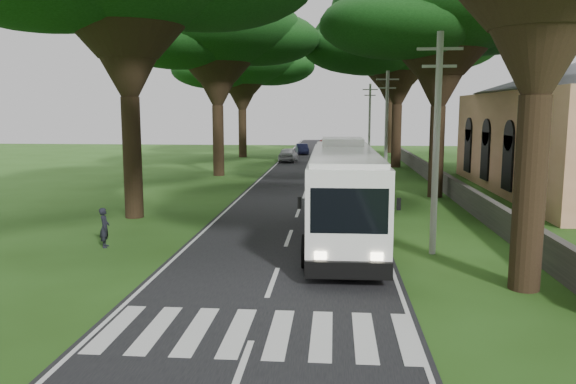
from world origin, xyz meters
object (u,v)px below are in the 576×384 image
at_px(pole_far, 370,120).
at_px(pedestrian, 105,228).
at_px(pole_near, 436,141).
at_px(coach_bus, 344,192).
at_px(distant_car_c, 327,143).
at_px(distant_car_b, 302,149).
at_px(pole_mid, 386,125).
at_px(distant_car_a, 288,154).

bearing_deg(pole_far, pedestrian, -107.29).
bearing_deg(pole_near, coach_bus, 149.07).
relative_size(pole_far, distant_car_c, 1.63).
height_order(distant_car_b, pedestrian, pedestrian).
bearing_deg(distant_car_b, coach_bus, -93.79).
bearing_deg(pole_near, distant_car_b, 99.22).
distance_m(distant_car_b, distant_car_c, 11.39).
height_order(coach_bus, pedestrian, coach_bus).
relative_size(pole_mid, pole_far, 1.00).
bearing_deg(distant_car_b, pole_far, -50.58).
xyz_separation_m(pole_near, distant_car_b, (-7.57, 46.65, -3.54)).
height_order(distant_car_b, distant_car_c, distant_car_c).
xyz_separation_m(pole_mid, pedestrian, (-12.47, -20.05, -3.41)).
bearing_deg(pedestrian, distant_car_b, -19.77).
relative_size(coach_bus, pedestrian, 8.12).
distance_m(pole_far, distant_car_b, 10.68).
height_order(pole_far, distant_car_a, pole_far).
distance_m(pole_mid, distant_car_b, 27.93).
relative_size(pole_mid, pedestrian, 5.17).
bearing_deg(pedestrian, coach_bus, -91.48).
height_order(pole_near, distant_car_c, pole_near).
xyz_separation_m(distant_car_b, distant_car_c, (2.87, 11.02, 0.10)).
xyz_separation_m(pole_mid, distant_car_c, (-4.70, 37.67, -3.44)).
bearing_deg(pedestrian, distant_car_a, -20.16).
xyz_separation_m(pole_mid, distant_car_b, (-7.57, 26.65, -3.54)).
xyz_separation_m(coach_bus, distant_car_a, (-5.12, 34.58, -1.24)).
xyz_separation_m(coach_bus, distant_car_c, (-1.44, 55.71, -1.25)).
xyz_separation_m(pole_near, pole_mid, (0.00, 20.00, 0.00)).
height_order(pole_near, distant_car_b, pole_near).
distance_m(pole_near, distant_car_c, 57.96).
relative_size(distant_car_c, pedestrian, 3.17).
distance_m(distant_car_a, distant_car_c, 21.45).
relative_size(pole_near, distant_car_a, 1.89).
bearing_deg(pole_mid, pedestrian, -121.88).
bearing_deg(pole_far, distant_car_a, -157.53).
bearing_deg(pole_near, pole_mid, 90.00).
bearing_deg(distant_car_b, pole_mid, -83.43).
relative_size(distant_car_b, pedestrian, 2.39).
relative_size(distant_car_a, distant_car_c, 0.86).
bearing_deg(distant_car_b, distant_car_a, -103.90).
bearing_deg(distant_car_a, pedestrian, 86.62).
bearing_deg(pole_mid, distant_car_c, 97.11).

